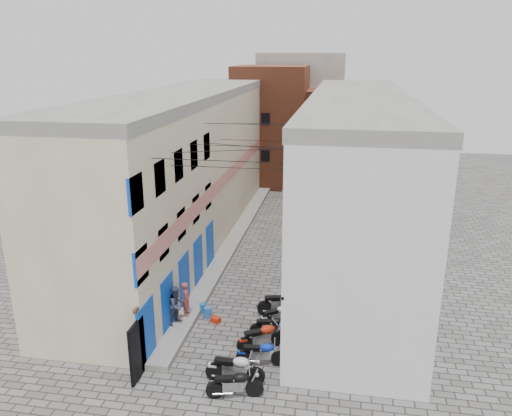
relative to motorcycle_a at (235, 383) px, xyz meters
The scene contains 21 objects.
ground 1.48m from the motorcycle_a, 142.27° to the left, with size 90.00×90.00×0.00m, color #575552.
plinth 14.19m from the motorcycle_a, 102.76° to the left, with size 0.90×26.00×0.25m, color gray.
building_left 15.57m from the motorcycle_a, 113.74° to the left, with size 5.10×27.00×9.00m.
building_right 14.91m from the motorcycle_a, 74.19° to the left, with size 5.94×26.00×9.00m.
building_far_brick_left 29.34m from the motorcycle_a, 96.10° to the left, with size 6.00×6.00×10.00m, color brown.
building_far_brick_right 31.09m from the motorcycle_a, 86.44° to the left, with size 5.00×6.00×8.00m, color brown.
building_far_concrete 35.20m from the motorcycle_a, 91.78° to the left, with size 8.00×5.00×11.00m, color gray.
far_shopfront 26.07m from the motorcycle_a, 92.38° to the left, with size 2.00×0.30×2.40m, color black.
overhead_wires 10.78m from the motorcycle_a, 97.27° to the left, with size 5.80×13.02×1.32m.
motorcycle_a is the anchor object (origin of this frame).
motorcycle_b 0.81m from the motorcycle_a, 101.57° to the left, with size 0.68×2.14×1.24m, color silver, non-canonical shape.
motorcycle_c 2.02m from the motorcycle_a, 73.17° to the left, with size 0.60×1.91×1.11m, color #0B28AE, non-canonical shape.
motorcycle_d 3.01m from the motorcycle_a, 81.61° to the left, with size 0.66×2.08×1.21m, color #AD210C, non-canonical shape.
motorcycle_e 3.96m from the motorcycle_a, 80.08° to the left, with size 0.57×1.81×1.05m, color black, non-canonical shape.
motorcycle_f 4.98m from the motorcycle_a, 80.55° to the left, with size 0.56×1.77×1.02m, color silver, non-canonical shape.
motorcycle_g 5.87m from the motorcycle_a, 81.99° to the left, with size 0.67×2.13×1.23m, color black, non-canonical shape.
person_a 5.60m from the motorcycle_a, 124.32° to the left, with size 0.55×0.36×1.52m, color #A1423A.
person_b 5.14m from the motorcycle_a, 130.44° to the left, with size 0.80×0.62×1.65m, color #34384E.
water_jug_near 5.45m from the motorcycle_a, 114.94° to the left, with size 0.31×0.31×0.49m, color blue.
water_jug_far 5.94m from the motorcycle_a, 116.36° to the left, with size 0.29×0.29×0.46m, color #226DAA.
red_crate 4.99m from the motorcycle_a, 111.95° to the left, with size 0.39×0.29×0.24m, color red.
Camera 1 is at (4.26, -14.64, 11.18)m, focal length 35.00 mm.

